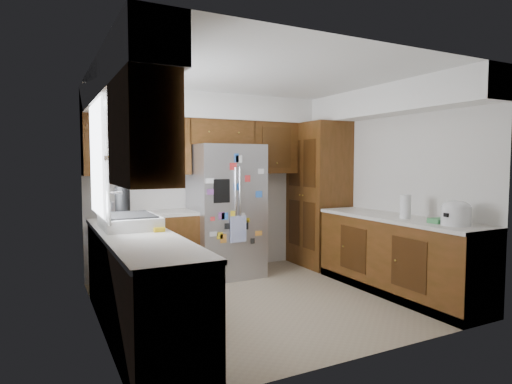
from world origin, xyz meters
TOP-DOWN VIEW (x-y plane):
  - floor at (0.00, 0.00)m, footprint 3.60×3.60m
  - room_shell at (-0.11, 0.36)m, footprint 3.64×3.24m
  - left_counter_run at (-1.36, 0.03)m, footprint 1.36×3.20m
  - right_counter_run at (1.50, -0.47)m, footprint 0.63×2.25m
  - pantry at (1.50, 1.15)m, footprint 0.60×0.90m
  - fridge at (-0.00, 1.20)m, footprint 0.90×0.79m
  - bridge_cabinet at (0.00, 1.43)m, footprint 0.96×0.34m
  - fridge_top_items at (-0.01, 1.40)m, footprint 0.71×0.34m
  - sink_assembly at (-1.50, 0.10)m, footprint 0.52×0.75m
  - left_counter_clutter at (-1.49, 0.85)m, footprint 0.33×0.88m
  - rice_cooker at (1.50, -1.25)m, footprint 0.30×0.29m
  - paper_towel at (1.45, -0.62)m, footprint 0.12×0.12m

SIDE VIEW (x-z plane):
  - floor at x=0.00m, z-range 0.00..0.00m
  - right_counter_run at x=1.50m, z-range -0.04..0.88m
  - left_counter_run at x=-1.36m, z-range -0.03..0.89m
  - fridge at x=0.00m, z-range 0.00..1.80m
  - sink_assembly at x=-1.50m, z-range 0.80..1.17m
  - left_counter_clutter at x=-1.49m, z-range 0.86..1.24m
  - rice_cooker at x=1.50m, z-range 0.93..1.18m
  - paper_towel at x=1.45m, z-range 0.92..1.19m
  - pantry at x=1.50m, z-range 0.00..2.15m
  - room_shell at x=-0.11m, z-range 0.56..3.08m
  - bridge_cabinet at x=0.00m, z-range 1.80..2.15m
  - fridge_top_items at x=-0.01m, z-range 2.14..2.43m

